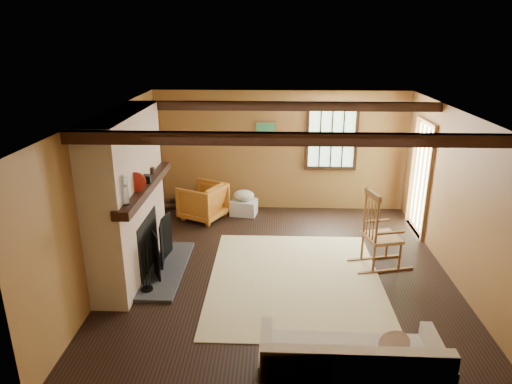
{
  "coord_description": "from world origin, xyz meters",
  "views": [
    {
      "loc": [
        -0.15,
        -6.12,
        3.42
      ],
      "look_at": [
        -0.4,
        0.4,
        1.15
      ],
      "focal_mm": 32.0,
      "sensor_mm": 36.0,
      "label": 1
    }
  ],
  "objects_px": {
    "sofa": "(351,370)",
    "armchair": "(203,201)",
    "laundry_basket": "(244,207)",
    "rocking_chair": "(379,235)",
    "fireplace": "(129,203)"
  },
  "relations": [
    {
      "from": "sofa",
      "to": "armchair",
      "type": "height_order",
      "value": "sofa"
    },
    {
      "from": "sofa",
      "to": "laundry_basket",
      "type": "height_order",
      "value": "sofa"
    },
    {
      "from": "laundry_basket",
      "to": "armchair",
      "type": "bearing_deg",
      "value": -163.01
    },
    {
      "from": "rocking_chair",
      "to": "laundry_basket",
      "type": "height_order",
      "value": "rocking_chair"
    },
    {
      "from": "fireplace",
      "to": "sofa",
      "type": "distance_m",
      "value": 3.84
    },
    {
      "from": "fireplace",
      "to": "laundry_basket",
      "type": "xyz_separation_m",
      "value": [
        1.51,
        2.34,
        -0.95
      ]
    },
    {
      "from": "fireplace",
      "to": "rocking_chair",
      "type": "xyz_separation_m",
      "value": [
        3.72,
        0.29,
        -0.58
      ]
    },
    {
      "from": "rocking_chair",
      "to": "sofa",
      "type": "distance_m",
      "value": 2.83
    },
    {
      "from": "sofa",
      "to": "armchair",
      "type": "xyz_separation_m",
      "value": [
        -2.15,
        4.5,
        0.09
      ]
    },
    {
      "from": "fireplace",
      "to": "laundry_basket",
      "type": "distance_m",
      "value": 2.94
    },
    {
      "from": "sofa",
      "to": "rocking_chair",
      "type": "bearing_deg",
      "value": 73.37
    },
    {
      "from": "laundry_basket",
      "to": "fireplace",
      "type": "bearing_deg",
      "value": -122.83
    },
    {
      "from": "rocking_chair",
      "to": "sofa",
      "type": "height_order",
      "value": "rocking_chair"
    },
    {
      "from": "rocking_chair",
      "to": "armchair",
      "type": "bearing_deg",
      "value": 45.27
    },
    {
      "from": "sofa",
      "to": "laundry_basket",
      "type": "bearing_deg",
      "value": 106.81
    }
  ]
}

